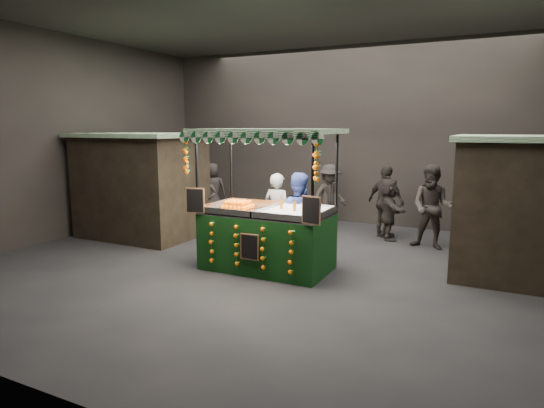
% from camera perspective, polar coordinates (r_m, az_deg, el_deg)
% --- Properties ---
extents(ground, '(12.00, 12.00, 0.00)m').
position_cam_1_polar(ground, '(9.21, 1.24, -7.95)').
color(ground, black).
rests_on(ground, ground).
extents(market_hall, '(12.10, 10.10, 5.05)m').
position_cam_1_polar(market_hall, '(8.81, 1.32, 13.55)').
color(market_hall, black).
rests_on(market_hall, ground).
extents(neighbour_stall_left, '(3.00, 2.20, 2.60)m').
position_cam_1_polar(neighbour_stall_left, '(12.18, -15.73, 2.29)').
color(neighbour_stall_left, black).
rests_on(neighbour_stall_left, ground).
extents(neighbour_stall_right, '(3.00, 2.20, 2.60)m').
position_cam_1_polar(neighbour_stall_right, '(9.59, 30.08, -0.50)').
color(neighbour_stall_right, black).
rests_on(neighbour_stall_right, ground).
extents(juice_stall, '(2.81, 1.65, 2.72)m').
position_cam_1_polar(juice_stall, '(8.96, -0.65, -2.87)').
color(juice_stall, black).
rests_on(juice_stall, ground).
extents(vendor_grey, '(0.68, 0.48, 1.77)m').
position_cam_1_polar(vendor_grey, '(10.13, 0.65, -1.16)').
color(vendor_grey, slate).
rests_on(vendor_grey, ground).
extents(vendor_blue, '(1.05, 0.91, 1.83)m').
position_cam_1_polar(vendor_blue, '(9.63, 3.10, -1.55)').
color(vendor_blue, navy).
rests_on(vendor_blue, ground).
extents(shopper_0, '(0.68, 0.55, 1.61)m').
position_cam_1_polar(shopper_0, '(12.25, -8.11, 0.20)').
color(shopper_0, black).
rests_on(shopper_0, ground).
extents(shopper_1, '(1.03, 0.85, 1.92)m').
position_cam_1_polar(shopper_1, '(11.10, 19.03, -0.36)').
color(shopper_1, '#292421').
rests_on(shopper_1, ground).
extents(shopper_2, '(1.15, 0.87, 1.82)m').
position_cam_1_polar(shopper_2, '(11.92, 13.80, 0.28)').
color(shopper_2, black).
rests_on(shopper_2, ground).
extents(shopper_3, '(1.12, 1.30, 1.75)m').
position_cam_1_polar(shopper_3, '(12.79, 7.05, 0.94)').
color(shopper_3, '#2A2622').
rests_on(shopper_3, ground).
extents(shopper_4, '(0.97, 0.88, 1.67)m').
position_cam_1_polar(shopper_4, '(14.45, -7.31, 1.75)').
color(shopper_4, '#2B2423').
rests_on(shopper_4, ground).
extents(shopper_5, '(1.04, 1.45, 1.51)m').
position_cam_1_polar(shopper_5, '(11.75, 14.15, -0.62)').
color(shopper_5, black).
rests_on(shopper_5, ground).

